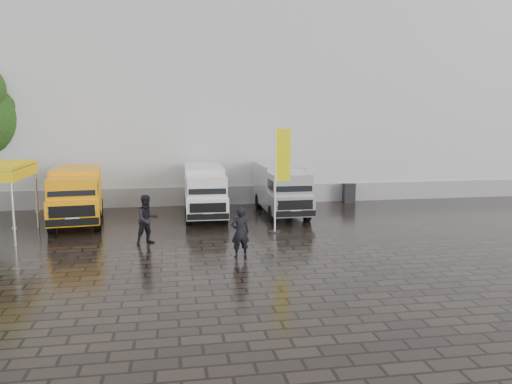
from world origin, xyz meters
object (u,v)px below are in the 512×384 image
person_front (240,232)px  person_tent (147,220)px  van_white (205,192)px  wheelie_bin (349,193)px  van_yellow (77,197)px  van_silver (281,190)px  flagpole (279,174)px

person_front → person_tent: person_tent is taller
van_white → wheelie_bin: bearing=19.0°
van_yellow → van_silver: bearing=-2.2°
van_silver → wheelie_bin: van_silver is taller
van_silver → person_front: 7.85m
flagpole → wheelie_bin: 8.58m
person_front → wheelie_bin: bearing=-132.2°
flagpole → person_tent: bearing=-168.6°
van_yellow → van_silver: (9.43, 0.63, -0.02)m
van_yellow → flagpole: (8.51, -3.12, 1.21)m
person_tent → wheelie_bin: bearing=7.9°
van_silver → wheelie_bin: (4.46, 2.66, -0.66)m
flagpole → van_yellow: bearing=159.9°
wheelie_bin → person_front: person_front is taller
wheelie_bin → van_yellow: bearing=-160.1°
person_front → van_silver: bearing=-117.7°
van_white → wheelie_bin: size_ratio=5.07×
van_white → person_tent: bearing=-116.1°
van_silver → flagpole: flagpole is taller
van_silver → person_tent: bearing=-142.4°
van_white → flagpole: (2.81, -3.75, 1.25)m
van_white → wheelie_bin: (8.18, 2.66, -0.64)m
wheelie_bin → person_front: bearing=-120.6°
van_silver → van_white: bearing=179.7°
van_white → van_yellow: bearing=-172.6°
van_white → wheelie_bin: van_white is taller
van_yellow → van_silver: van_yellow is taller
van_white → person_front: (0.70, -7.23, -0.31)m
van_silver → person_front: van_silver is taller
van_white → person_tent: size_ratio=2.94×
flagpole → person_tent: 5.58m
flagpole → van_silver: bearing=76.3°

